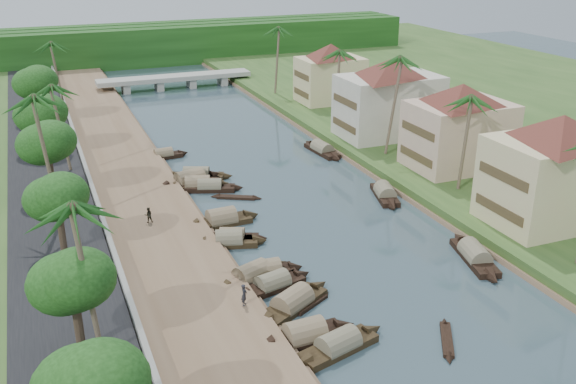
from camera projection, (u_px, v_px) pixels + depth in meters
name	position (u px, v px, depth m)	size (l,w,h in m)	color
ground	(360.00, 257.00, 56.28)	(220.00, 220.00, 0.00)	#35474F
left_bank	(136.00, 198.00, 67.75)	(10.00, 180.00, 0.80)	brown
right_bank	(419.00, 157.00, 79.88)	(16.00, 180.00, 1.20)	#2A491D
road	(51.00, 208.00, 64.67)	(8.00, 180.00, 1.40)	black
retaining_wall	(94.00, 196.00, 65.93)	(0.40, 180.00, 1.10)	slate
treeline	(146.00, 44.00, 140.79)	(120.00, 14.00, 8.00)	#13350E
bridge	(175.00, 79.00, 117.56)	(28.00, 4.00, 2.40)	#97978D
building_near	(556.00, 168.00, 58.81)	(14.85, 14.85, 10.20)	#CDC589
building_mid	(459.00, 125.00, 73.01)	(14.11, 14.11, 9.70)	tan
building_far	(389.00, 97.00, 84.61)	(15.59, 15.59, 10.20)	beige
building_distant	(330.00, 72.00, 102.35)	(12.62, 12.62, 9.20)	#CDC589
sampan_0	(338.00, 346.00, 43.36)	(8.41, 3.76, 2.18)	black
sampan_1	(305.00, 336.00, 44.46)	(8.10, 2.26, 2.37)	black
sampan_2	(293.00, 304.00, 48.33)	(8.62, 5.92, 2.33)	black
sampan_3	(273.00, 285.00, 50.97)	(7.75, 3.32, 2.07)	black
sampan_4	(252.00, 276.00, 52.23)	(8.12, 4.47, 2.27)	black
sampan_5	(267.00, 271.00, 52.96)	(6.55, 2.04, 2.09)	black
sampan_6	(229.00, 241.00, 58.21)	(7.33, 3.59, 2.15)	black
sampan_7	(232.00, 237.00, 58.97)	(6.71, 3.89, 1.84)	black
sampan_8	(222.00, 220.00, 62.45)	(8.14, 2.46, 2.46)	black
sampan_9	(210.00, 187.00, 70.65)	(7.65, 4.00, 1.96)	black
sampan_10	(198.00, 185.00, 71.19)	(8.23, 3.89, 2.23)	black
sampan_11	(190.00, 181.00, 72.36)	(9.37, 4.16, 2.58)	black
sampan_12	(196.00, 175.00, 74.18)	(8.57, 4.75, 2.07)	black
sampan_13	(164.00, 155.00, 80.96)	(6.67, 1.85, 1.86)	black
sampan_14	(475.00, 256.00, 55.49)	(4.01, 9.58, 2.27)	black
sampan_15	(385.00, 194.00, 68.84)	(3.90, 8.48, 2.23)	black
sampan_16	(322.00, 150.00, 83.01)	(2.50, 9.11, 2.20)	black
canoe_0	(447.00, 340.00, 44.53)	(3.50, 5.15, 0.74)	black
canoe_1	(311.00, 304.00, 48.86)	(4.52, 2.95, 0.77)	black
canoe_2	(236.00, 198.00, 68.69)	(5.41, 3.45, 0.83)	black
palm_1	(468.00, 100.00, 64.55)	(3.20, 3.20, 11.40)	brown
palm_2	(393.00, 61.00, 74.86)	(3.20, 3.20, 13.23)	brown
palm_3	(338.00, 53.00, 90.04)	(3.20, 3.20, 11.43)	brown
palm_4	(81.00, 209.00, 36.76)	(3.20, 3.20, 12.05)	brown
palm_5	(41.00, 100.00, 55.74)	(3.20, 3.20, 13.39)	brown
palm_6	(58.00, 88.00, 69.47)	(3.20, 3.20, 11.22)	brown
palm_7	(276.00, 30.00, 105.52)	(3.20, 3.20, 12.40)	brown
palm_8	(55.00, 44.00, 95.21)	(3.20, 3.20, 11.56)	brown
tree_1	(72.00, 282.00, 39.41)	(4.63, 4.63, 7.01)	#4E3A2D
tree_2	(57.00, 198.00, 52.21)	(4.50, 4.50, 6.90)	#4E3A2D
tree_3	(47.00, 143.00, 63.80)	(5.03, 5.03, 7.74)	#4E3A2D
tree_4	(41.00, 114.00, 77.80)	(5.49, 5.49, 6.96)	#4E3A2D
tree_5	(36.00, 83.00, 90.64)	(5.35, 5.35, 7.75)	#4E3A2D
tree_6	(421.00, 89.00, 86.34)	(4.04, 4.04, 7.53)	#4E3A2D
person_near	(244.00, 295.00, 47.15)	(0.62, 0.41, 1.71)	black
person_far	(148.00, 215.00, 60.83)	(0.74, 0.57, 1.52)	#2B291E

